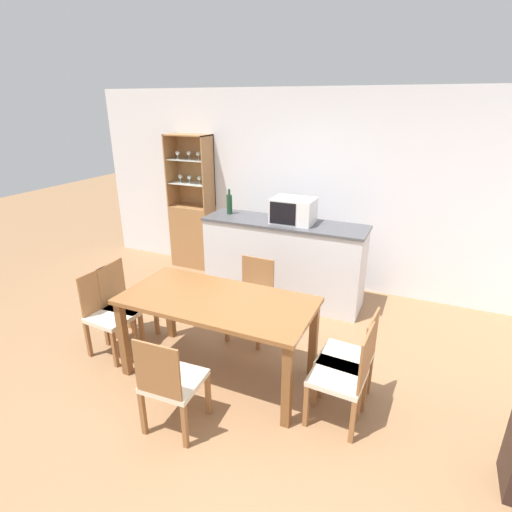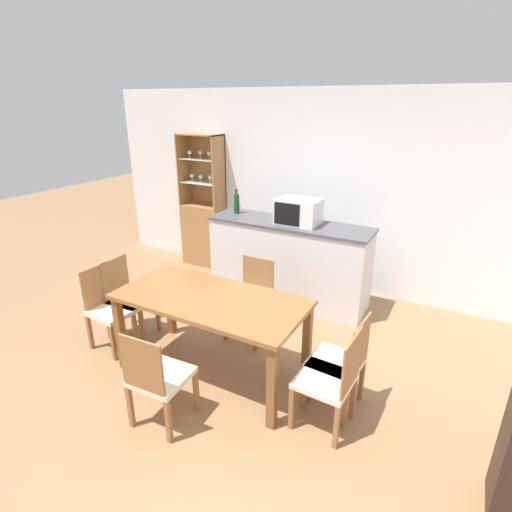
% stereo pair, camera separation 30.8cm
% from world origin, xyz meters
% --- Properties ---
extents(ground_plane, '(18.00, 18.00, 0.00)m').
position_xyz_m(ground_plane, '(0.00, 0.00, 0.00)').
color(ground_plane, '#936B47').
extents(wall_back, '(6.80, 0.06, 2.55)m').
position_xyz_m(wall_back, '(0.00, 2.63, 1.27)').
color(wall_back, silver).
rests_on(wall_back, ground_plane).
extents(kitchen_counter, '(2.00, 0.57, 1.02)m').
position_xyz_m(kitchen_counter, '(-0.22, 1.93, 0.51)').
color(kitchen_counter, silver).
rests_on(kitchen_counter, ground_plane).
extents(display_cabinet, '(0.63, 0.33, 1.95)m').
position_xyz_m(display_cabinet, '(-1.85, 2.44, 0.61)').
color(display_cabinet, '#A37042').
rests_on(display_cabinet, ground_plane).
extents(dining_table, '(1.69, 0.82, 0.78)m').
position_xyz_m(dining_table, '(-0.21, 0.25, 0.68)').
color(dining_table, brown).
rests_on(dining_table, ground_plane).
extents(dining_chair_side_right_near, '(0.42, 0.42, 0.85)m').
position_xyz_m(dining_chair_side_right_near, '(0.95, 0.13, 0.42)').
color(dining_chair_side_right_near, beige).
rests_on(dining_chair_side_right_near, ground_plane).
extents(dining_chair_head_near, '(0.42, 0.42, 0.85)m').
position_xyz_m(dining_chair_head_near, '(-0.21, -0.47, 0.42)').
color(dining_chair_head_near, beige).
rests_on(dining_chair_head_near, ground_plane).
extents(dining_chair_side_left_near, '(0.43, 0.43, 0.85)m').
position_xyz_m(dining_chair_side_left_near, '(-1.37, 0.13, 0.42)').
color(dining_chair_side_left_near, beige).
rests_on(dining_chair_side_left_near, ground_plane).
extents(dining_chair_side_right_far, '(0.43, 0.43, 0.85)m').
position_xyz_m(dining_chair_side_right_far, '(0.95, 0.37, 0.42)').
color(dining_chair_side_right_far, beige).
rests_on(dining_chair_side_right_far, ground_plane).
extents(dining_chair_head_far, '(0.41, 0.41, 0.85)m').
position_xyz_m(dining_chair_head_far, '(-0.21, 0.98, 0.42)').
color(dining_chair_head_far, beige).
rests_on(dining_chair_head_far, ground_plane).
extents(dining_chair_side_left_far, '(0.42, 0.42, 0.85)m').
position_xyz_m(dining_chair_side_left_far, '(-1.37, 0.37, 0.42)').
color(dining_chair_side_left_far, beige).
rests_on(dining_chair_side_left_far, ground_plane).
extents(microwave, '(0.49, 0.36, 0.30)m').
position_xyz_m(microwave, '(-0.11, 1.94, 1.17)').
color(microwave, silver).
rests_on(microwave, kitchen_counter).
extents(wine_bottle, '(0.07, 0.07, 0.32)m').
position_xyz_m(wine_bottle, '(-0.99, 1.99, 1.16)').
color(wine_bottle, '#193D23').
rests_on(wine_bottle, kitchen_counter).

